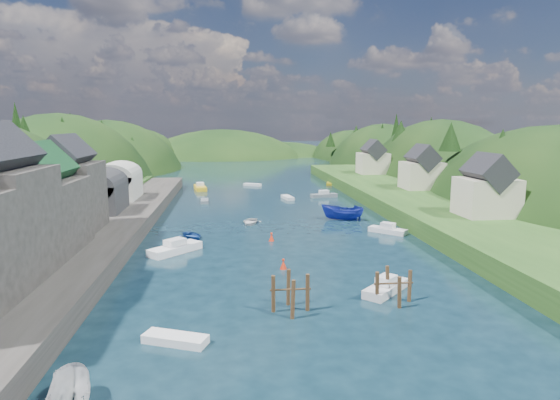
{
  "coord_description": "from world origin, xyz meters",
  "views": [
    {
      "loc": [
        -6.98,
        -36.09,
        14.63
      ],
      "look_at": [
        0.0,
        28.0,
        4.0
      ],
      "focal_mm": 30.0,
      "sensor_mm": 36.0,
      "label": 1
    }
  ],
  "objects": [
    {
      "name": "piling_cluster_far",
      "position": [
        6.32,
        -0.48,
        1.06
      ],
      "size": [
        3.31,
        3.08,
        3.25
      ],
      "color": "#382314",
      "rests_on": "ground"
    },
    {
      "name": "channel_buoy_near",
      "position": [
        -1.7,
        9.26,
        0.48
      ],
      "size": [
        0.7,
        0.7,
        1.1
      ],
      "color": "red",
      "rests_on": "ground"
    },
    {
      "name": "hillside_right",
      "position": [
        45.0,
        75.0,
        -7.41
      ],
      "size": [
        36.0,
        245.56,
        48.0
      ],
      "color": "black",
      "rests_on": "ground"
    },
    {
      "name": "right_bank_cottages",
      "position": [
        28.0,
        48.33,
        5.84
      ],
      "size": [
        9.0,
        59.24,
        8.41
      ],
      "color": "beige",
      "rests_on": "terrace_right"
    },
    {
      "name": "boat_sheds",
      "position": [
        -26.0,
        39.0,
        5.27
      ],
      "size": [
        7.0,
        21.0,
        7.5
      ],
      "color": "#2D2D30",
      "rests_on": "quay_left"
    },
    {
      "name": "hillside_left",
      "position": [
        -45.0,
        75.0,
        -8.03
      ],
      "size": [
        44.0,
        245.56,
        52.0
      ],
      "color": "black",
      "rests_on": "ground"
    },
    {
      "name": "channel_buoy_far",
      "position": [
        -1.86,
        20.77,
        0.48
      ],
      "size": [
        0.7,
        0.7,
        1.1
      ],
      "color": "red",
      "rests_on": "ground"
    },
    {
      "name": "terrace_right",
      "position": [
        25.0,
        40.0,
        1.2
      ],
      "size": [
        16.0,
        120.0,
        2.4
      ],
      "primitive_type": "cube",
      "color": "#234719",
      "rests_on": "ground"
    },
    {
      "name": "hill_trees",
      "position": [
        0.38,
        65.64,
        11.09
      ],
      "size": [
        89.8,
        149.18,
        12.58
      ],
      "color": "black",
      "rests_on": "ground"
    },
    {
      "name": "ground",
      "position": [
        0.0,
        50.0,
        0.0
      ],
      "size": [
        600.0,
        600.0,
        0.0
      ],
      "primitive_type": "plane",
      "color": "black",
      "rests_on": "ground"
    },
    {
      "name": "moored_boats",
      "position": [
        -1.73,
        28.12,
        0.66
      ],
      "size": [
        34.81,
        92.06,
        2.5
      ],
      "color": "slate",
      "rests_on": "ground"
    },
    {
      "name": "quayside_buildings",
      "position": [
        -26.0,
        6.39,
        7.09
      ],
      "size": [
        8.0,
        35.84,
        12.9
      ],
      "color": "#2D2B28",
      "rests_on": "quay_left"
    },
    {
      "name": "piling_cluster_near",
      "position": [
        -2.4,
        -1.57,
        1.24
      ],
      "size": [
        3.24,
        3.02,
        3.62
      ],
      "color": "#382314",
      "rests_on": "ground"
    },
    {
      "name": "quay_left",
      "position": [
        -24.0,
        20.0,
        1.0
      ],
      "size": [
        12.0,
        110.0,
        2.0
      ],
      "primitive_type": "cube",
      "color": "#2D2B28",
      "rests_on": "ground"
    },
    {
      "name": "far_hills",
      "position": [
        1.22,
        174.01,
        -10.8
      ],
      "size": [
        103.0,
        68.0,
        44.0
      ],
      "color": "black",
      "rests_on": "ground"
    },
    {
      "name": "terrace_left_grass",
      "position": [
        -31.0,
        20.0,
        1.25
      ],
      "size": [
        12.0,
        110.0,
        2.5
      ],
      "primitive_type": "cube",
      "color": "#234719",
      "rests_on": "ground"
    }
  ]
}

